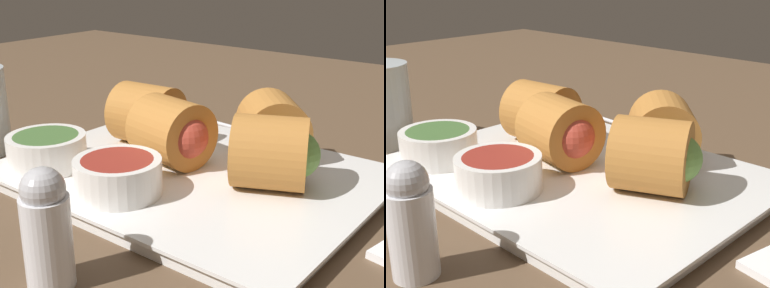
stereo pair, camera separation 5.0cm
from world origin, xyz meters
TOP-DOWN VIEW (x-y plane):
  - table_surface at (0.00, 0.00)cm, footprint 180.00×140.00cm
  - serving_plate at (1.64, -1.99)cm, footprint 32.76×25.20cm
  - roll_front_left at (-2.84, -8.92)cm, footprint 8.80×8.79cm
  - roll_front_right at (9.45, -5.00)cm, footprint 7.52×6.80cm
  - roll_back_left at (-6.35, -3.17)cm, footprint 8.23×8.29cm
  - roll_back_right at (3.81, -2.14)cm, footprint 7.76×7.31cm
  - dipping_bowl_near at (3.25, 5.88)cm, footprint 7.34×7.34cm
  - dipping_bowl_far at (12.91, 5.62)cm, footprint 7.34×7.34cm
  - spoon at (3.77, -17.77)cm, footprint 19.47×3.97cm
  - salt_shaker at (-1.04, 16.28)cm, footprint 3.16×3.16cm

SIDE VIEW (x-z plane):
  - table_surface at x=0.00cm, z-range 0.00..2.00cm
  - spoon at x=3.77cm, z-range 1.94..3.44cm
  - serving_plate at x=1.64cm, z-range 2.01..3.51cm
  - dipping_bowl_near at x=3.25cm, z-range 3.64..6.69cm
  - dipping_bowl_far at x=12.91cm, z-range 3.64..6.69cm
  - salt_shaker at x=-1.04cm, z-range 2.00..10.21cm
  - roll_front_left at x=-2.84cm, z-range 3.50..9.79cm
  - roll_front_right at x=9.45cm, z-range 3.50..9.79cm
  - roll_back_left at x=-6.35cm, z-range 3.50..9.79cm
  - roll_back_right at x=3.81cm, z-range 3.50..9.79cm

